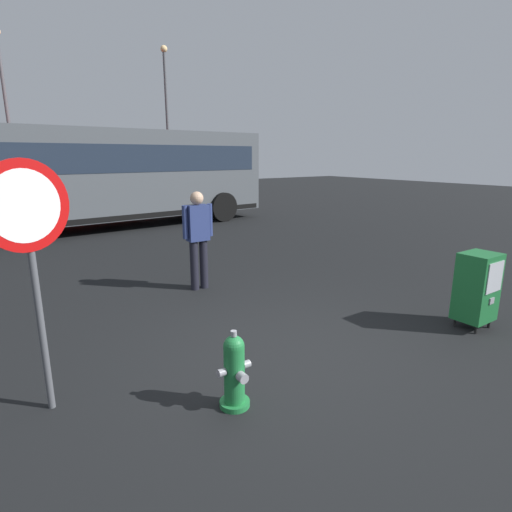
{
  "coord_description": "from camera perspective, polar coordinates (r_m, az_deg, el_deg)",
  "views": [
    {
      "loc": [
        -2.77,
        -3.27,
        2.25
      ],
      "look_at": [
        0.3,
        1.2,
        0.9
      ],
      "focal_mm": 28.54,
      "sensor_mm": 36.0,
      "label": 1
    }
  ],
  "objects": [
    {
      "name": "bus_near",
      "position": [
        13.67,
        -20.94,
        10.8
      ],
      "size": [
        10.64,
        3.33,
        3.0
      ],
      "rotation": [
        0.0,
        0.0,
        0.07
      ],
      "color": "#4C5156",
      "rests_on": "ground_plane"
    },
    {
      "name": "fire_hydrant",
      "position": [
        3.82,
        -3.05,
        -15.84
      ],
      "size": [
        0.33,
        0.32,
        0.75
      ],
      "color": "#1E7238",
      "rests_on": "ground_plane"
    },
    {
      "name": "newspaper_box_primary",
      "position": [
        6.09,
        28.57,
        -3.81
      ],
      "size": [
        0.48,
        0.42,
        1.02
      ],
      "color": "black",
      "rests_on": "ground_plane"
    },
    {
      "name": "stop_sign",
      "position": [
        3.82,
        -29.21,
        2.42
      ],
      "size": [
        0.71,
        0.31,
        2.23
      ],
      "color": "#4C4F54",
      "rests_on": "ground_plane"
    },
    {
      "name": "ground_plane",
      "position": [
        4.84,
        5.28,
        -13.78
      ],
      "size": [
        60.0,
        60.0,
        0.0
      ],
      "primitive_type": "plane",
      "color": "black"
    },
    {
      "name": "pedestrian",
      "position": [
        6.91,
        -8.13,
        2.96
      ],
      "size": [
        0.55,
        0.22,
        1.67
      ],
      "color": "black",
      "rests_on": "ground_plane"
    },
    {
      "name": "street_light_far_right",
      "position": [
        20.87,
        -12.36,
        18.83
      ],
      "size": [
        0.32,
        0.32,
        7.13
      ],
      "color": "#4C4F54",
      "rests_on": "ground_plane"
    },
    {
      "name": "street_light_near_right",
      "position": [
        20.14,
        -31.57,
        17.25
      ],
      "size": [
        0.32,
        0.32,
        7.06
      ],
      "color": "#4C4F54",
      "rests_on": "ground_plane"
    }
  ]
}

